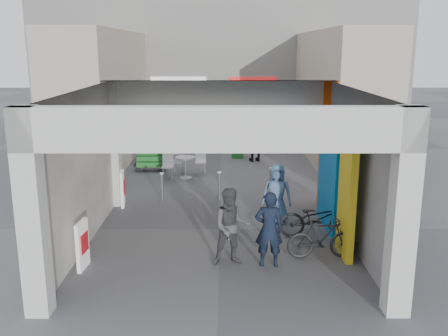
{
  "coord_description": "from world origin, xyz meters",
  "views": [
    {
      "loc": [
        0.09,
        -11.64,
        4.37
      ],
      "look_at": [
        0.11,
        1.0,
        1.31
      ],
      "focal_mm": 40.0,
      "sensor_mm": 36.0,
      "label": 1
    }
  ],
  "objects_px": {
    "man_crates": "(256,139)",
    "bicycle_front": "(317,218)",
    "man_with_dog": "(269,229)",
    "man_back_turned": "(231,227)",
    "produce_stand": "(150,163)",
    "cafe_set": "(183,167)",
    "border_collie": "(227,227)",
    "bicycle_rear": "(322,238)",
    "man_elderly": "(277,194)",
    "white_van": "(277,131)"
  },
  "relations": [
    {
      "from": "man_elderly",
      "to": "bicycle_rear",
      "type": "xyz_separation_m",
      "value": [
        0.73,
        -2.22,
        -0.32
      ]
    },
    {
      "from": "bicycle_front",
      "to": "man_back_turned",
      "type": "bearing_deg",
      "value": 126.7
    },
    {
      "from": "man_elderly",
      "to": "white_van",
      "type": "distance_m",
      "value": 10.08
    },
    {
      "from": "man_back_turned",
      "to": "bicycle_front",
      "type": "height_order",
      "value": "man_back_turned"
    },
    {
      "from": "cafe_set",
      "to": "bicycle_front",
      "type": "distance_m",
      "value": 6.84
    },
    {
      "from": "man_with_dog",
      "to": "bicycle_front",
      "type": "distance_m",
      "value": 2.06
    },
    {
      "from": "man_back_turned",
      "to": "cafe_set",
      "type": "bearing_deg",
      "value": 95.07
    },
    {
      "from": "white_van",
      "to": "cafe_set",
      "type": "bearing_deg",
      "value": 147.43
    },
    {
      "from": "bicycle_rear",
      "to": "man_crates",
      "type": "bearing_deg",
      "value": 1.51
    },
    {
      "from": "man_crates",
      "to": "bicycle_front",
      "type": "xyz_separation_m",
      "value": [
        0.93,
        -8.11,
        -0.44
      ]
    },
    {
      "from": "bicycle_rear",
      "to": "man_elderly",
      "type": "bearing_deg",
      "value": 14.72
    },
    {
      "from": "man_elderly",
      "to": "border_collie",
      "type": "bearing_deg",
      "value": -128.93
    },
    {
      "from": "cafe_set",
      "to": "man_crates",
      "type": "distance_m",
      "value": 3.59
    },
    {
      "from": "bicycle_rear",
      "to": "border_collie",
      "type": "bearing_deg",
      "value": 56.56
    },
    {
      "from": "man_with_dog",
      "to": "bicycle_rear",
      "type": "bearing_deg",
      "value": -159.92
    },
    {
      "from": "man_crates",
      "to": "white_van",
      "type": "height_order",
      "value": "man_crates"
    },
    {
      "from": "border_collie",
      "to": "man_back_turned",
      "type": "height_order",
      "value": "man_back_turned"
    },
    {
      "from": "man_with_dog",
      "to": "man_elderly",
      "type": "bearing_deg",
      "value": -97.36
    },
    {
      "from": "cafe_set",
      "to": "bicycle_front",
      "type": "height_order",
      "value": "bicycle_front"
    },
    {
      "from": "man_back_turned",
      "to": "bicycle_front",
      "type": "xyz_separation_m",
      "value": [
        2.04,
        1.5,
        -0.34
      ]
    },
    {
      "from": "man_elderly",
      "to": "bicycle_front",
      "type": "bearing_deg",
      "value": -38.97
    },
    {
      "from": "man_elderly",
      "to": "man_crates",
      "type": "bearing_deg",
      "value": 101.86
    },
    {
      "from": "bicycle_rear",
      "to": "cafe_set",
      "type": "bearing_deg",
      "value": 23.03
    },
    {
      "from": "produce_stand",
      "to": "border_collie",
      "type": "height_order",
      "value": "produce_stand"
    },
    {
      "from": "produce_stand",
      "to": "man_elderly",
      "type": "height_order",
      "value": "man_elderly"
    },
    {
      "from": "man_back_turned",
      "to": "man_elderly",
      "type": "distance_m",
      "value": 2.78
    },
    {
      "from": "border_collie",
      "to": "bicycle_front",
      "type": "distance_m",
      "value": 2.13
    },
    {
      "from": "bicycle_front",
      "to": "bicycle_rear",
      "type": "xyz_separation_m",
      "value": [
        -0.12,
        -1.21,
        -0.02
      ]
    },
    {
      "from": "man_crates",
      "to": "bicycle_front",
      "type": "height_order",
      "value": "man_crates"
    },
    {
      "from": "bicycle_front",
      "to": "bicycle_rear",
      "type": "distance_m",
      "value": 1.21
    },
    {
      "from": "man_with_dog",
      "to": "bicycle_front",
      "type": "relative_size",
      "value": 0.89
    },
    {
      "from": "man_back_turned",
      "to": "man_crates",
      "type": "bearing_deg",
      "value": 76.31
    },
    {
      "from": "man_back_turned",
      "to": "white_van",
      "type": "bearing_deg",
      "value": 72.71
    },
    {
      "from": "cafe_set",
      "to": "produce_stand",
      "type": "bearing_deg",
      "value": 148.82
    },
    {
      "from": "man_back_turned",
      "to": "produce_stand",
      "type": "bearing_deg",
      "value": 102.18
    },
    {
      "from": "bicycle_rear",
      "to": "white_van",
      "type": "bearing_deg",
      "value": -5.03
    },
    {
      "from": "produce_stand",
      "to": "border_collie",
      "type": "bearing_deg",
      "value": -79.13
    },
    {
      "from": "bicycle_front",
      "to": "white_van",
      "type": "bearing_deg",
      "value": -0.65
    },
    {
      "from": "border_collie",
      "to": "man_back_turned",
      "type": "xyz_separation_m",
      "value": [
        0.08,
        -1.44,
        0.54
      ]
    },
    {
      "from": "produce_stand",
      "to": "bicycle_front",
      "type": "xyz_separation_m",
      "value": [
        4.86,
        -6.56,
        0.17
      ]
    },
    {
      "from": "man_back_turned",
      "to": "bicycle_rear",
      "type": "bearing_deg",
      "value": 1.44
    },
    {
      "from": "man_elderly",
      "to": "bicycle_front",
      "type": "height_order",
      "value": "man_elderly"
    },
    {
      "from": "man_crates",
      "to": "cafe_set",
      "type": "bearing_deg",
      "value": 26.31
    },
    {
      "from": "cafe_set",
      "to": "man_with_dog",
      "type": "relative_size",
      "value": 0.92
    },
    {
      "from": "man_elderly",
      "to": "bicycle_rear",
      "type": "relative_size",
      "value": 1.03
    },
    {
      "from": "man_back_turned",
      "to": "white_van",
      "type": "xyz_separation_m",
      "value": [
        2.26,
        12.54,
        -0.1
      ]
    },
    {
      "from": "white_van",
      "to": "man_elderly",
      "type": "bearing_deg",
      "value": 177.59
    },
    {
      "from": "border_collie",
      "to": "man_back_turned",
      "type": "relative_size",
      "value": 0.42
    },
    {
      "from": "man_with_dog",
      "to": "white_van",
      "type": "xyz_separation_m",
      "value": [
        1.5,
        12.62,
        -0.08
      ]
    },
    {
      "from": "produce_stand",
      "to": "border_collie",
      "type": "xyz_separation_m",
      "value": [
        2.74,
        -6.61,
        -0.03
      ]
    }
  ]
}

